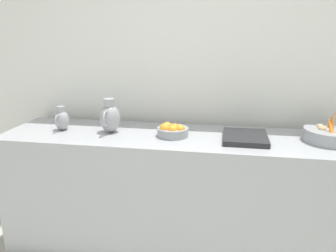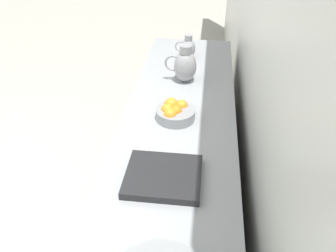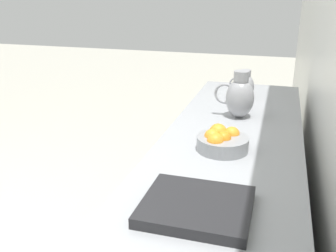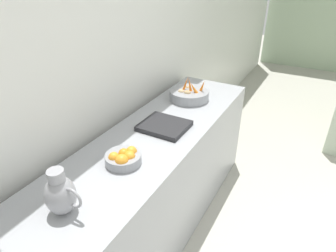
# 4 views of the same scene
# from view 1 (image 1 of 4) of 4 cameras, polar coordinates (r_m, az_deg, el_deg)

# --- Properties ---
(tile_wall_left) EXTENTS (0.10, 9.72, 3.00)m
(tile_wall_left) POSITION_cam_1_polar(r_m,az_deg,el_deg) (2.71, 17.21, 12.15)
(tile_wall_left) COLOR silver
(tile_wall_left) RESTS_ON ground_plane
(prep_counter) EXTENTS (0.65, 2.87, 0.93)m
(prep_counter) POSITION_cam_1_polar(r_m,az_deg,el_deg) (2.55, 4.98, -11.80)
(prep_counter) COLOR #9EA0A5
(prep_counter) RESTS_ON ground_plane
(vegetable_colander) EXTENTS (0.35, 0.35, 0.21)m
(vegetable_colander) POSITION_cam_1_polar(r_m,az_deg,el_deg) (2.49, 26.19, -1.39)
(vegetable_colander) COLOR gray
(vegetable_colander) RESTS_ON prep_counter
(orange_bowl) EXTENTS (0.22, 0.22, 0.10)m
(orange_bowl) POSITION_cam_1_polar(r_m,az_deg,el_deg) (2.35, 0.68, -0.81)
(orange_bowl) COLOR gray
(orange_bowl) RESTS_ON prep_counter
(metal_pitcher_tall) EXTENTS (0.21, 0.15, 0.25)m
(metal_pitcher_tall) POSITION_cam_1_polar(r_m,az_deg,el_deg) (2.47, -10.06, 1.47)
(metal_pitcher_tall) COLOR #939399
(metal_pitcher_tall) RESTS_ON prep_counter
(metal_pitcher_short) EXTENTS (0.16, 0.11, 0.18)m
(metal_pitcher_short) POSITION_cam_1_polar(r_m,az_deg,el_deg) (2.62, -17.93, 1.08)
(metal_pitcher_short) COLOR #939399
(metal_pitcher_short) RESTS_ON prep_counter
(counter_sink_basin) EXTENTS (0.34, 0.30, 0.04)m
(counter_sink_basin) POSITION_cam_1_polar(r_m,az_deg,el_deg) (2.34, 13.11, -1.93)
(counter_sink_basin) COLOR #232326
(counter_sink_basin) RESTS_ON prep_counter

